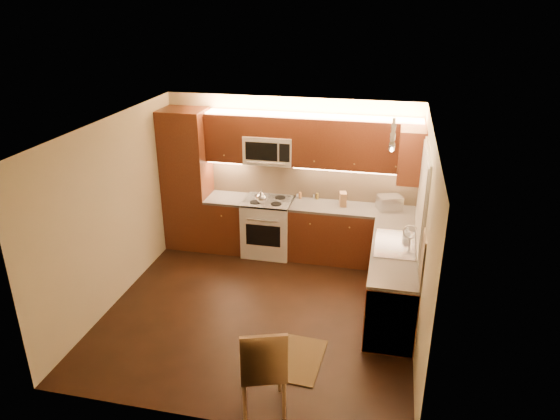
% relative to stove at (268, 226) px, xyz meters
% --- Properties ---
extents(floor, '(4.00, 4.00, 0.01)m').
position_rel_stove_xyz_m(floor, '(0.30, -1.68, -0.46)').
color(floor, black).
rests_on(floor, ground).
extents(ceiling, '(4.00, 4.00, 0.01)m').
position_rel_stove_xyz_m(ceiling, '(0.30, -1.68, 2.04)').
color(ceiling, beige).
rests_on(ceiling, ground).
extents(wall_back, '(4.00, 0.01, 2.50)m').
position_rel_stove_xyz_m(wall_back, '(0.30, 0.32, 0.79)').
color(wall_back, '#C1B68D').
rests_on(wall_back, ground).
extents(wall_front, '(4.00, 0.01, 2.50)m').
position_rel_stove_xyz_m(wall_front, '(0.30, -3.67, 0.79)').
color(wall_front, '#C1B68D').
rests_on(wall_front, ground).
extents(wall_left, '(0.01, 4.00, 2.50)m').
position_rel_stove_xyz_m(wall_left, '(-1.70, -1.68, 0.79)').
color(wall_left, '#C1B68D').
rests_on(wall_left, ground).
extents(wall_right, '(0.01, 4.00, 2.50)m').
position_rel_stove_xyz_m(wall_right, '(2.30, -1.68, 0.79)').
color(wall_right, '#C1B68D').
rests_on(wall_right, ground).
extents(pantry, '(0.70, 0.60, 2.30)m').
position_rel_stove_xyz_m(pantry, '(-1.35, 0.02, 0.69)').
color(pantry, '#4B1B10').
rests_on(pantry, floor).
extents(base_cab_back_left, '(0.62, 0.60, 0.86)m').
position_rel_stove_xyz_m(base_cab_back_left, '(-0.69, 0.02, -0.03)').
color(base_cab_back_left, '#4B1B10').
rests_on(base_cab_back_left, floor).
extents(counter_back_left, '(0.62, 0.60, 0.04)m').
position_rel_stove_xyz_m(counter_back_left, '(-0.69, 0.02, 0.42)').
color(counter_back_left, '#363331').
rests_on(counter_back_left, base_cab_back_left).
extents(base_cab_back_right, '(1.92, 0.60, 0.86)m').
position_rel_stove_xyz_m(base_cab_back_right, '(1.34, 0.02, -0.03)').
color(base_cab_back_right, '#4B1B10').
rests_on(base_cab_back_right, floor).
extents(counter_back_right, '(1.92, 0.60, 0.04)m').
position_rel_stove_xyz_m(counter_back_right, '(1.34, 0.02, 0.42)').
color(counter_back_right, '#363331').
rests_on(counter_back_right, base_cab_back_right).
extents(base_cab_right, '(0.60, 2.00, 0.86)m').
position_rel_stove_xyz_m(base_cab_right, '(2.00, -1.28, -0.03)').
color(base_cab_right, '#4B1B10').
rests_on(base_cab_right, floor).
extents(counter_right, '(0.60, 2.00, 0.04)m').
position_rel_stove_xyz_m(counter_right, '(2.00, -1.28, 0.42)').
color(counter_right, '#363331').
rests_on(counter_right, base_cab_right).
extents(dishwasher, '(0.58, 0.60, 0.84)m').
position_rel_stove_xyz_m(dishwasher, '(2.00, -1.98, -0.03)').
color(dishwasher, silver).
rests_on(dishwasher, floor).
extents(backsplash_back, '(3.30, 0.02, 0.60)m').
position_rel_stove_xyz_m(backsplash_back, '(0.65, 0.31, 0.74)').
color(backsplash_back, '#A18562').
rests_on(backsplash_back, wall_back).
extents(backsplash_right, '(0.02, 2.00, 0.60)m').
position_rel_stove_xyz_m(backsplash_right, '(2.29, -1.28, 0.74)').
color(backsplash_right, '#A18562').
rests_on(backsplash_right, wall_right).
extents(upper_cab_back_left, '(0.62, 0.35, 0.75)m').
position_rel_stove_xyz_m(upper_cab_back_left, '(-0.69, 0.15, 1.42)').
color(upper_cab_back_left, '#4B1B10').
rests_on(upper_cab_back_left, wall_back).
extents(upper_cab_back_right, '(1.92, 0.35, 0.75)m').
position_rel_stove_xyz_m(upper_cab_back_right, '(1.34, 0.15, 1.42)').
color(upper_cab_back_right, '#4B1B10').
rests_on(upper_cab_back_right, wall_back).
extents(upper_cab_bridge, '(0.76, 0.35, 0.31)m').
position_rel_stove_xyz_m(upper_cab_bridge, '(0.00, 0.15, 1.63)').
color(upper_cab_bridge, '#4B1B10').
rests_on(upper_cab_bridge, wall_back).
extents(upper_cab_right_corner, '(0.35, 0.50, 0.75)m').
position_rel_stove_xyz_m(upper_cab_right_corner, '(2.12, -0.28, 1.42)').
color(upper_cab_right_corner, '#4B1B10').
rests_on(upper_cab_right_corner, wall_right).
extents(stove, '(0.76, 0.65, 0.92)m').
position_rel_stove_xyz_m(stove, '(0.00, 0.00, 0.00)').
color(stove, silver).
rests_on(stove, floor).
extents(microwave, '(0.76, 0.38, 0.44)m').
position_rel_stove_xyz_m(microwave, '(0.00, 0.14, 1.26)').
color(microwave, silver).
rests_on(microwave, wall_back).
extents(window_frame, '(0.03, 1.44, 1.24)m').
position_rel_stove_xyz_m(window_frame, '(2.29, -1.12, 1.14)').
color(window_frame, silver).
rests_on(window_frame, wall_right).
extents(window_blinds, '(0.02, 1.36, 1.16)m').
position_rel_stove_xyz_m(window_blinds, '(2.27, -1.12, 1.14)').
color(window_blinds, silver).
rests_on(window_blinds, wall_right).
extents(sink, '(0.52, 0.86, 0.15)m').
position_rel_stove_xyz_m(sink, '(2.00, -1.12, 0.52)').
color(sink, silver).
rests_on(sink, counter_right).
extents(faucet, '(0.20, 0.04, 0.30)m').
position_rel_stove_xyz_m(faucet, '(2.18, -1.12, 0.59)').
color(faucet, silver).
rests_on(faucet, counter_right).
extents(track_light_bar, '(0.04, 1.20, 0.03)m').
position_rel_stove_xyz_m(track_light_bar, '(1.85, -1.27, 2.00)').
color(track_light_bar, silver).
rests_on(track_light_bar, ceiling).
extents(kettle, '(0.19, 0.19, 0.21)m').
position_rel_stove_xyz_m(kettle, '(-0.07, -0.13, 0.57)').
color(kettle, silver).
rests_on(kettle, stove).
extents(toaster_oven, '(0.43, 0.38, 0.21)m').
position_rel_stove_xyz_m(toaster_oven, '(1.88, 0.10, 0.55)').
color(toaster_oven, silver).
rests_on(toaster_oven, counter_back_right).
extents(knife_block, '(0.13, 0.18, 0.22)m').
position_rel_stove_xyz_m(knife_block, '(1.18, 0.08, 0.55)').
color(knife_block, '#966B44').
rests_on(knife_block, counter_back_right).
extents(spice_jar_a, '(0.05, 0.05, 0.08)m').
position_rel_stove_xyz_m(spice_jar_a, '(0.70, 0.26, 0.48)').
color(spice_jar_a, silver).
rests_on(spice_jar_a, counter_back_right).
extents(spice_jar_b, '(0.05, 0.05, 0.10)m').
position_rel_stove_xyz_m(spice_jar_b, '(0.75, 0.26, 0.49)').
color(spice_jar_b, olive).
rests_on(spice_jar_b, counter_back_right).
extents(spice_jar_c, '(0.04, 0.04, 0.09)m').
position_rel_stove_xyz_m(spice_jar_c, '(0.44, 0.22, 0.49)').
color(spice_jar_c, silver).
rests_on(spice_jar_c, counter_back_right).
extents(spice_jar_d, '(0.06, 0.06, 0.11)m').
position_rel_stove_xyz_m(spice_jar_d, '(0.48, 0.24, 0.49)').
color(spice_jar_d, '#AD6B33').
rests_on(spice_jar_d, counter_back_right).
extents(soap_bottle, '(0.11, 0.11, 0.18)m').
position_rel_stove_xyz_m(soap_bottle, '(2.14, -0.92, 0.53)').
color(soap_bottle, silver).
rests_on(soap_bottle, counter_right).
extents(rug, '(0.62, 0.88, 0.01)m').
position_rel_stove_xyz_m(rug, '(0.98, -2.58, -0.45)').
color(rug, black).
rests_on(rug, floor).
extents(dining_chair, '(0.57, 0.57, 1.02)m').
position_rel_stove_xyz_m(dining_chair, '(0.78, -3.38, 0.05)').
color(dining_chair, '#966B44').
rests_on(dining_chair, floor).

